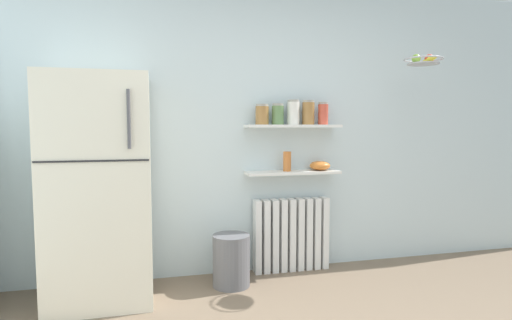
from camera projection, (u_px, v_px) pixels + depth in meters
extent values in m
cube|color=silver|center=(263.00, 128.00, 3.77)|extent=(7.04, 0.10, 2.60)
cube|color=silver|center=(100.00, 189.00, 3.10)|extent=(0.75, 0.67, 1.70)
cube|color=#262628|center=(93.00, 161.00, 2.76)|extent=(0.73, 0.01, 0.01)
cylinder|color=#4C4C51|center=(129.00, 119.00, 2.78)|extent=(0.02, 0.02, 0.40)
cube|color=white|center=(257.00, 237.00, 3.70)|extent=(0.06, 0.12, 0.66)
cube|color=white|center=(266.00, 236.00, 3.72)|extent=(0.06, 0.12, 0.66)
cube|color=white|center=(274.00, 236.00, 3.74)|extent=(0.06, 0.12, 0.66)
cube|color=white|center=(283.00, 235.00, 3.76)|extent=(0.06, 0.12, 0.66)
cube|color=white|center=(291.00, 235.00, 3.78)|extent=(0.06, 0.12, 0.66)
cube|color=white|center=(299.00, 234.00, 3.80)|extent=(0.06, 0.12, 0.66)
cube|color=white|center=(308.00, 234.00, 3.82)|extent=(0.06, 0.12, 0.66)
cube|color=white|center=(316.00, 233.00, 3.84)|extent=(0.06, 0.12, 0.66)
cube|color=white|center=(324.00, 232.00, 3.86)|extent=(0.06, 0.12, 0.66)
cube|color=white|center=(293.00, 172.00, 3.71)|extent=(0.85, 0.22, 0.02)
cube|color=white|center=(293.00, 126.00, 3.67)|extent=(0.85, 0.22, 0.02)
cylinder|color=olive|center=(262.00, 115.00, 3.60)|extent=(0.12, 0.12, 0.16)
cylinder|color=gray|center=(262.00, 105.00, 3.59)|extent=(0.11, 0.11, 0.02)
cylinder|color=#5B7F4C|center=(278.00, 115.00, 3.63)|extent=(0.11, 0.11, 0.16)
cylinder|color=gray|center=(278.00, 105.00, 3.62)|extent=(0.10, 0.10, 0.02)
cylinder|color=silver|center=(293.00, 113.00, 3.66)|extent=(0.11, 0.11, 0.20)
cylinder|color=gray|center=(293.00, 101.00, 3.65)|extent=(0.10, 0.10, 0.02)
cylinder|color=olive|center=(308.00, 114.00, 3.70)|extent=(0.11, 0.11, 0.20)
cylinder|color=gray|center=(308.00, 101.00, 3.69)|extent=(0.10, 0.10, 0.02)
cylinder|color=#C64C38|center=(323.00, 115.00, 3.73)|extent=(0.09, 0.09, 0.18)
cylinder|color=gray|center=(323.00, 103.00, 3.73)|extent=(0.09, 0.09, 0.02)
cylinder|color=#CC7033|center=(287.00, 161.00, 3.69)|extent=(0.07, 0.07, 0.18)
ellipsoid|color=orange|center=(320.00, 166.00, 3.77)|extent=(0.19, 0.19, 0.08)
cylinder|color=slate|center=(231.00, 260.00, 3.42)|extent=(0.31, 0.31, 0.43)
torus|color=#B2B2B7|center=(423.00, 59.00, 3.53)|extent=(0.32, 0.32, 0.01)
cylinder|color=#A8A8AD|center=(423.00, 64.00, 3.54)|extent=(0.26, 0.26, 0.01)
sphere|color=red|center=(429.00, 59.00, 3.54)|extent=(0.08, 0.08, 0.08)
sphere|color=#7FAD38|center=(416.00, 59.00, 3.52)|extent=(0.07, 0.07, 0.07)
ellipsoid|color=yellow|center=(430.00, 59.00, 3.51)|extent=(0.06, 0.18, 0.07)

